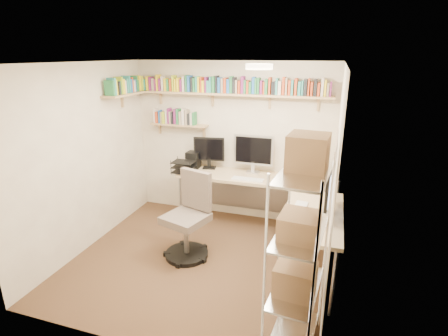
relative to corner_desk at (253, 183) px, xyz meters
The scene contains 6 objects.
ground 1.33m from the corner_desk, 118.51° to the right, with size 3.20×3.20×0.00m, color #43311C.
room_shell 1.28m from the corner_desk, 118.32° to the right, with size 3.24×3.04×2.52m.
wall_shelves 1.56m from the corner_desk, 158.13° to the left, with size 3.12×1.09×0.80m.
corner_desk is the anchor object (origin of this frame).
office_chair 1.10m from the corner_desk, 129.36° to the right, with size 0.64×0.64×1.15m.
wire_rack 2.24m from the corner_desk, 67.16° to the right, with size 0.45×0.82×2.01m.
Camera 1 is at (1.54, -3.71, 2.60)m, focal length 28.00 mm.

